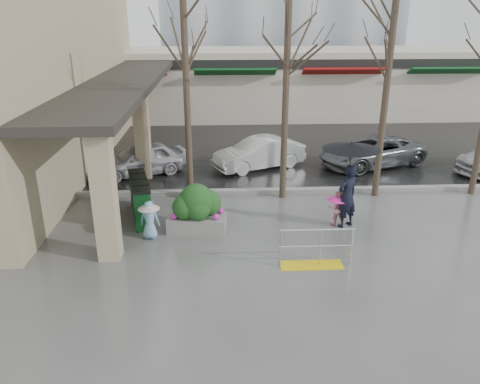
{
  "coord_description": "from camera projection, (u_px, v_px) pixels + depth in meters",
  "views": [
    {
      "loc": [
        -1.05,
        -11.59,
        6.02
      ],
      "look_at": [
        -0.43,
        0.75,
        1.3
      ],
      "focal_mm": 35.0,
      "sensor_mm": 36.0,
      "label": 1
    }
  ],
  "objects": [
    {
      "name": "near_building",
      "position": [
        16.0,
        68.0,
        18.62
      ],
      "size": [
        6.0,
        18.0,
        8.0
      ],
      "primitive_type": "cube",
      "color": "tan",
      "rests_on": "ground"
    },
    {
      "name": "storefront_row",
      "position": [
        265.0,
        82.0,
        29.14
      ],
      "size": [
        34.0,
        6.74,
        4.0
      ],
      "color": "beige",
      "rests_on": "ground"
    },
    {
      "name": "street_asphalt",
      "position": [
        231.0,
        103.0,
        33.53
      ],
      "size": [
        120.0,
        36.0,
        0.01
      ],
      "primitive_type": "cube",
      "color": "black",
      "rests_on": "ground"
    },
    {
      "name": "car_c",
      "position": [
        372.0,
        151.0,
        19.58
      ],
      "size": [
        4.98,
        3.55,
        1.26
      ],
      "primitive_type": "imported",
      "rotation": [
        0.0,
        0.0,
        -1.21
      ],
      "color": "#585C60",
      "rests_on": "ground"
    },
    {
      "name": "handrail",
      "position": [
        314.0,
        252.0,
        11.81
      ],
      "size": [
        1.9,
        0.5,
        1.03
      ],
      "color": "yellow",
      "rests_on": "ground"
    },
    {
      "name": "news_boxes",
      "position": [
        140.0,
        199.0,
        14.54
      ],
      "size": [
        1.02,
        2.34,
        1.27
      ],
      "rotation": [
        0.0,
        0.0,
        0.23
      ],
      "color": "#0D3D18",
      "rests_on": "ground"
    },
    {
      "name": "pillar_front",
      "position": [
        105.0,
        195.0,
        11.73
      ],
      "size": [
        0.55,
        0.55,
        3.5
      ],
      "primitive_type": "cube",
      "color": "tan",
      "rests_on": "ground"
    },
    {
      "name": "pillar_back",
      "position": [
        142.0,
        134.0,
        17.8
      ],
      "size": [
        0.55,
        0.55,
        3.5
      ],
      "primitive_type": "cube",
      "color": "tan",
      "rests_on": "ground"
    },
    {
      "name": "car_a",
      "position": [
        140.0,
        159.0,
        18.5
      ],
      "size": [
        3.98,
        2.85,
        1.26
      ],
      "primitive_type": "imported",
      "rotation": [
        0.0,
        0.0,
        -1.16
      ],
      "color": "silver",
      "rests_on": "ground"
    },
    {
      "name": "child_pink",
      "position": [
        337.0,
        205.0,
        14.04
      ],
      "size": [
        0.65,
        0.65,
        1.09
      ],
      "rotation": [
        0.0,
        0.0,
        3.08
      ],
      "color": "pink",
      "rests_on": "ground"
    },
    {
      "name": "car_b",
      "position": [
        259.0,
        153.0,
        19.28
      ],
      "size": [
        4.03,
        2.82,
        1.26
      ],
      "primitive_type": "imported",
      "rotation": [
        0.0,
        0.0,
        -1.14
      ],
      "color": "white",
      "rests_on": "ground"
    },
    {
      "name": "planter",
      "position": [
        197.0,
        209.0,
        13.63
      ],
      "size": [
        1.77,
        1.05,
        1.47
      ],
      "rotation": [
        0.0,
        0.0,
        -0.12
      ],
      "color": "slate",
      "rests_on": "ground"
    },
    {
      "name": "ground",
      "position": [
        257.0,
        245.0,
        13.01
      ],
      "size": [
        120.0,
        120.0,
        0.0
      ],
      "primitive_type": "plane",
      "color": "#51514F",
      "rests_on": "ground"
    },
    {
      "name": "woman",
      "position": [
        349.0,
        175.0,
        13.58
      ],
      "size": [
        1.67,
        1.67,
        2.64
      ],
      "rotation": [
        0.0,
        0.0,
        3.7
      ],
      "color": "black",
      "rests_on": "ground"
    },
    {
      "name": "child_blue",
      "position": [
        149.0,
        216.0,
        13.18
      ],
      "size": [
        0.63,
        0.63,
        1.13
      ],
      "rotation": [
        0.0,
        0.0,
        3.01
      ],
      "color": "#77AFD4",
      "rests_on": "ground"
    },
    {
      "name": "canopy_slab",
      "position": [
        124.0,
        77.0,
        18.95
      ],
      "size": [
        2.8,
        18.0,
        0.25
      ],
      "primitive_type": "cube",
      "color": "#2D2823",
      "rests_on": "pillar_front"
    },
    {
      "name": "tree_mideast",
      "position": [
        390.0,
        53.0,
        14.84
      ],
      "size": [
        3.2,
        3.2,
        6.5
      ],
      "color": "#382B21",
      "rests_on": "ground"
    },
    {
      "name": "tree_midwest",
      "position": [
        288.0,
        41.0,
        14.55
      ],
      "size": [
        3.2,
        3.2,
        7.0
      ],
      "color": "#382B21",
      "rests_on": "ground"
    },
    {
      "name": "curb",
      "position": [
        247.0,
        191.0,
        16.71
      ],
      "size": [
        120.0,
        0.3,
        0.15
      ],
      "primitive_type": "cube",
      "color": "gray",
      "rests_on": "ground"
    },
    {
      "name": "tree_west",
      "position": [
        185.0,
        46.0,
        14.46
      ],
      "size": [
        3.2,
        3.2,
        6.8
      ],
      "color": "#382B21",
      "rests_on": "ground"
    }
  ]
}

